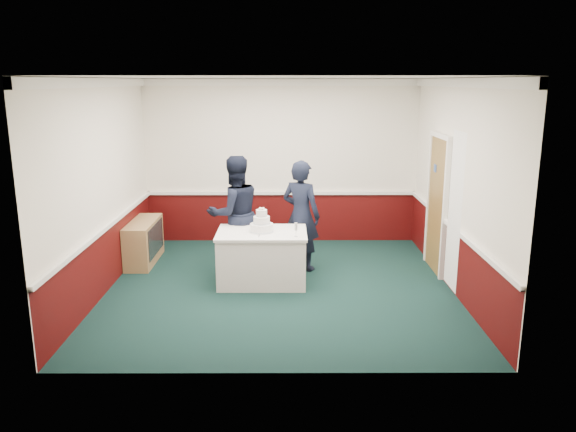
{
  "coord_description": "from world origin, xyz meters",
  "views": [
    {
      "loc": [
        0.09,
        -7.78,
        2.95
      ],
      "look_at": [
        0.12,
        -0.1,
        1.1
      ],
      "focal_mm": 35.0,
      "sensor_mm": 36.0,
      "label": 1
    }
  ],
  "objects_px": {
    "sideboard": "(144,242)",
    "champagne_flute": "(296,227)",
    "person_man": "(235,214)",
    "person_woman": "(301,215)",
    "wedding_cake": "(262,224)",
    "cake_knife": "(259,235)",
    "cake_table": "(262,257)"
  },
  "relations": [
    {
      "from": "person_woman",
      "to": "sideboard",
      "type": "bearing_deg",
      "value": 22.03
    },
    {
      "from": "sideboard",
      "to": "person_man",
      "type": "distance_m",
      "value": 1.7
    },
    {
      "from": "cake_table",
      "to": "wedding_cake",
      "type": "height_order",
      "value": "wedding_cake"
    },
    {
      "from": "sideboard",
      "to": "cake_table",
      "type": "height_order",
      "value": "cake_table"
    },
    {
      "from": "cake_table",
      "to": "champagne_flute",
      "type": "bearing_deg",
      "value": -29.25
    },
    {
      "from": "wedding_cake",
      "to": "champagne_flute",
      "type": "bearing_deg",
      "value": -29.25
    },
    {
      "from": "sideboard",
      "to": "champagne_flute",
      "type": "distance_m",
      "value": 2.87
    },
    {
      "from": "cake_table",
      "to": "sideboard",
      "type": "bearing_deg",
      "value": 153.87
    },
    {
      "from": "person_man",
      "to": "wedding_cake",
      "type": "bearing_deg",
      "value": 100.32
    },
    {
      "from": "sideboard",
      "to": "person_woman",
      "type": "height_order",
      "value": "person_woman"
    },
    {
      "from": "cake_table",
      "to": "cake_knife",
      "type": "xyz_separation_m",
      "value": [
        -0.03,
        -0.2,
        0.39
      ]
    },
    {
      "from": "wedding_cake",
      "to": "cake_knife",
      "type": "distance_m",
      "value": 0.23
    },
    {
      "from": "wedding_cake",
      "to": "champagne_flute",
      "type": "height_order",
      "value": "wedding_cake"
    },
    {
      "from": "cake_knife",
      "to": "champagne_flute",
      "type": "distance_m",
      "value": 0.55
    },
    {
      "from": "champagne_flute",
      "to": "person_man",
      "type": "xyz_separation_m",
      "value": [
        -0.95,
        0.9,
        -0.01
      ]
    },
    {
      "from": "cake_knife",
      "to": "sideboard",
      "type": "bearing_deg",
      "value": 149.4
    },
    {
      "from": "sideboard",
      "to": "wedding_cake",
      "type": "bearing_deg",
      "value": -26.13
    },
    {
      "from": "wedding_cake",
      "to": "champagne_flute",
      "type": "distance_m",
      "value": 0.57
    },
    {
      "from": "wedding_cake",
      "to": "cake_knife",
      "type": "relative_size",
      "value": 1.65
    },
    {
      "from": "sideboard",
      "to": "wedding_cake",
      "type": "height_order",
      "value": "wedding_cake"
    },
    {
      "from": "sideboard",
      "to": "cake_table",
      "type": "relative_size",
      "value": 0.91
    },
    {
      "from": "champagne_flute",
      "to": "person_man",
      "type": "bearing_deg",
      "value": 136.57
    },
    {
      "from": "sideboard",
      "to": "cake_knife",
      "type": "relative_size",
      "value": 5.45
    },
    {
      "from": "wedding_cake",
      "to": "person_man",
      "type": "distance_m",
      "value": 0.77
    },
    {
      "from": "sideboard",
      "to": "person_man",
      "type": "relative_size",
      "value": 0.65
    },
    {
      "from": "cake_table",
      "to": "champagne_flute",
      "type": "xyz_separation_m",
      "value": [
        0.5,
        -0.28,
        0.53
      ]
    },
    {
      "from": "cake_table",
      "to": "person_man",
      "type": "bearing_deg",
      "value": 126.02
    },
    {
      "from": "wedding_cake",
      "to": "person_woman",
      "type": "distance_m",
      "value": 0.87
    },
    {
      "from": "cake_knife",
      "to": "person_woman",
      "type": "xyz_separation_m",
      "value": [
        0.63,
        0.83,
        0.09
      ]
    },
    {
      "from": "champagne_flute",
      "to": "person_man",
      "type": "relative_size",
      "value": 0.11
    },
    {
      "from": "person_man",
      "to": "person_woman",
      "type": "xyz_separation_m",
      "value": [
        1.05,
        0.01,
        -0.03
      ]
    },
    {
      "from": "sideboard",
      "to": "person_woman",
      "type": "bearing_deg",
      "value": -7.66
    }
  ]
}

